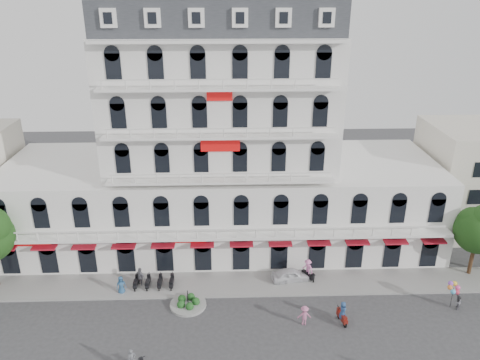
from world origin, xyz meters
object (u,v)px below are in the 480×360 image
object	(u,v)px
parked_car	(291,275)
rider_east	(343,313)
rider_center	(308,269)
balloon_vendor	(456,295)

from	to	relation	value
parked_car	rider_east	bearing A→B (deg)	-159.29
rider_east	rider_center	size ratio (longest dim) A/B	0.91
balloon_vendor	rider_center	bearing A→B (deg)	159.59
parked_car	balloon_vendor	size ratio (longest dim) A/B	1.54
rider_center	parked_car	bearing A→B (deg)	-130.84
parked_car	balloon_vendor	bearing A→B (deg)	-116.89
parked_car	balloon_vendor	distance (m)	14.42
parked_car	rider_center	bearing A→B (deg)	-98.63
balloon_vendor	rider_east	bearing A→B (deg)	-170.93
parked_car	rider_center	xyz separation A→B (m)	(1.55, 0.00, 0.58)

